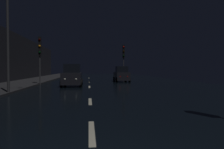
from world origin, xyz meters
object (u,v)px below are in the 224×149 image
Objects in this scene: streetlamp_overhead at (16,24)px; traffic_light_far_right at (124,54)px; car_approaching_headlights at (72,76)px; car_parked_right_far at (121,75)px; traffic_light_far_left at (40,50)px.

traffic_light_far_right is at bearing 59.22° from streetlamp_overhead.
car_parked_right_far is (5.78, 6.43, -0.06)m from car_approaching_headlights.
car_parked_right_far is at bearing 110.23° from traffic_light_far_left.
car_approaching_headlights is at bearing 65.16° from streetlamp_overhead.
streetlamp_overhead is at bearing -6.72° from traffic_light_far_left.
car_approaching_headlights is (3.32, -1.40, -2.58)m from traffic_light_far_left.
car_parked_right_far is (9.10, 5.04, -2.64)m from traffic_light_far_left.
car_parked_right_far is at bearing -8.12° from traffic_light_far_right.
car_parked_right_far is (8.83, 13.00, -3.57)m from streetlamp_overhead.
streetlamp_overhead is 16.11m from car_parked_right_far.
traffic_light_far_left is 8.03m from streetlamp_overhead.
car_approaching_headlights is at bearing 58.46° from traffic_light_far_left.
traffic_light_far_right is at bearing 145.53° from car_approaching_headlights.
traffic_light_far_left is 0.96× the size of traffic_light_far_right.
traffic_light_far_right is 0.76× the size of streetlamp_overhead.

